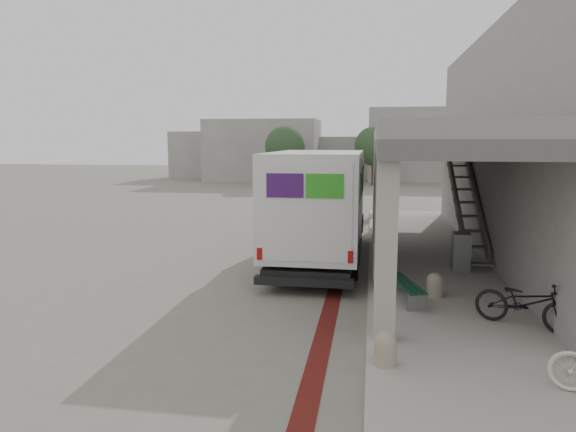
% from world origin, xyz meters
% --- Properties ---
extents(ground, '(120.00, 120.00, 0.00)m').
position_xyz_m(ground, '(0.00, 0.00, 0.00)').
color(ground, '#6B645C').
rests_on(ground, ground).
extents(bike_lane_stripe, '(0.35, 40.00, 0.01)m').
position_xyz_m(bike_lane_stripe, '(1.00, 2.00, 0.01)').
color(bike_lane_stripe, '#511310').
rests_on(bike_lane_stripe, ground).
extents(sidewalk, '(4.40, 28.00, 0.12)m').
position_xyz_m(sidewalk, '(4.00, 0.00, 0.06)').
color(sidewalk, '#9C958C').
rests_on(sidewalk, ground).
extents(transit_building, '(7.60, 17.00, 7.00)m').
position_xyz_m(transit_building, '(6.83, 4.50, 3.40)').
color(transit_building, gray).
rests_on(transit_building, ground).
extents(distant_backdrop, '(28.00, 10.00, 6.50)m').
position_xyz_m(distant_backdrop, '(-2.84, 35.89, 2.70)').
color(distant_backdrop, gray).
rests_on(distant_backdrop, ground).
extents(tree_left, '(3.20, 3.20, 4.80)m').
position_xyz_m(tree_left, '(-5.00, 28.00, 3.18)').
color(tree_left, '#38281C').
rests_on(tree_left, ground).
extents(tree_mid, '(3.20, 3.20, 4.80)m').
position_xyz_m(tree_mid, '(2.00, 30.00, 3.18)').
color(tree_mid, '#38281C').
rests_on(tree_mid, ground).
extents(tree_right, '(3.20, 3.20, 4.80)m').
position_xyz_m(tree_right, '(10.00, 29.00, 3.18)').
color(tree_right, '#38281C').
rests_on(tree_right, ground).
extents(fedex_truck, '(2.48, 7.84, 3.34)m').
position_xyz_m(fedex_truck, '(0.30, 2.89, 1.78)').
color(fedex_truck, black).
rests_on(fedex_truck, ground).
extents(bench, '(0.86, 1.82, 0.42)m').
position_xyz_m(bench, '(2.60, -1.13, 0.42)').
color(bench, slate).
rests_on(bench, sidewalk).
extents(bollard_near, '(0.37, 0.37, 0.55)m').
position_xyz_m(bollard_near, '(2.10, -4.59, 0.39)').
color(bollard_near, gray).
rests_on(bollard_near, sidewalk).
extents(bollard_far, '(0.37, 0.37, 0.56)m').
position_xyz_m(bollard_far, '(3.31, -0.73, 0.40)').
color(bollard_far, gray).
rests_on(bollard_far, sidewalk).
extents(utility_cabinet, '(0.48, 0.63, 1.02)m').
position_xyz_m(utility_cabinet, '(4.30, 1.93, 0.63)').
color(utility_cabinet, slate).
rests_on(utility_cabinet, sidewalk).
extents(bicycle_black, '(1.96, 1.50, 0.99)m').
position_xyz_m(bicycle_black, '(4.76, -2.50, 0.61)').
color(bicycle_black, black).
rests_on(bicycle_black, sidewalk).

